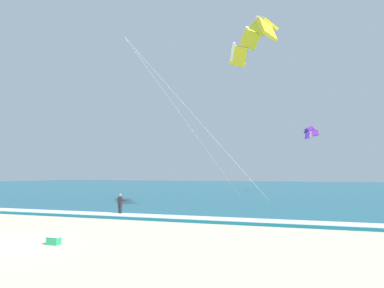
# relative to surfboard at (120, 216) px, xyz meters

# --- Properties ---
(sea) EXTENTS (200.00, 120.00, 0.20)m
(sea) POSITION_rel_surfboard_xyz_m (0.51, 58.41, 0.07)
(sea) COLOR #146075
(sea) RESTS_ON ground
(surf_foam) EXTENTS (200.00, 1.83, 0.04)m
(surf_foam) POSITION_rel_surfboard_xyz_m (0.51, -0.59, 0.19)
(surf_foam) COLOR white
(surf_foam) RESTS_ON sea
(surfboard) EXTENTS (0.67, 1.45, 0.09)m
(surfboard) POSITION_rel_surfboard_xyz_m (0.00, 0.00, 0.00)
(surfboard) COLOR yellow
(surfboard) RESTS_ON ground
(kitesurfer) EXTENTS (0.57, 0.57, 1.69)m
(kitesurfer) POSITION_rel_surfboard_xyz_m (0.00, 0.02, 0.91)
(kitesurfer) COLOR #232328
(kitesurfer) RESTS_ON ground
(kite_primary) EXTENTS (11.37, 8.51, 14.56)m
(kite_primary) POSITION_rel_surfboard_xyz_m (9.12, 5.63, 14.47)
(kite_primary) COLOR yellow
(kite_distant) EXTENTS (2.43, 4.93, 1.87)m
(kite_distant) POSITION_rel_surfboard_xyz_m (11.71, 37.30, 9.80)
(kite_distant) COLOR purple
(cooler_box) EXTENTS (0.58, 0.38, 0.40)m
(cooler_box) POSITION_rel_surfboard_xyz_m (3.01, -10.69, 0.18)
(cooler_box) COLOR #238E5B
(cooler_box) RESTS_ON ground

